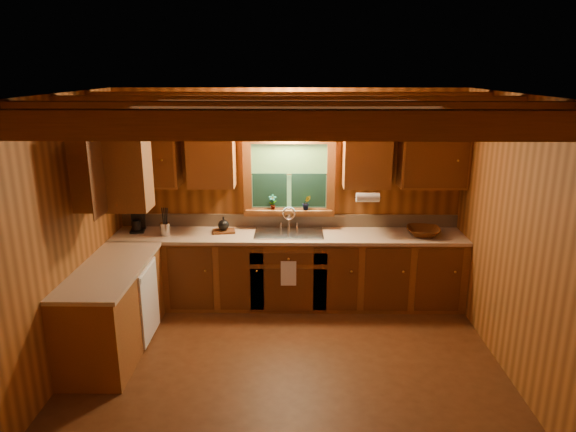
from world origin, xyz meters
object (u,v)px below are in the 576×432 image
(coffee_maker, at_px, (137,220))
(sink, at_px, (289,237))
(cutting_board, at_px, (224,231))
(wicker_basket, at_px, (423,232))

(coffee_maker, bearing_deg, sink, -10.79)
(sink, distance_m, cutting_board, 0.80)
(coffee_maker, distance_m, cutting_board, 1.07)
(sink, distance_m, wicker_basket, 1.60)
(sink, height_order, wicker_basket, sink)
(sink, xyz_separation_m, cutting_board, (-0.79, 0.04, 0.06))
(coffee_maker, relative_size, wicker_basket, 0.73)
(coffee_maker, distance_m, wicker_basket, 3.45)
(cutting_board, bearing_deg, coffee_maker, 167.48)
(sink, bearing_deg, wicker_basket, -2.08)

